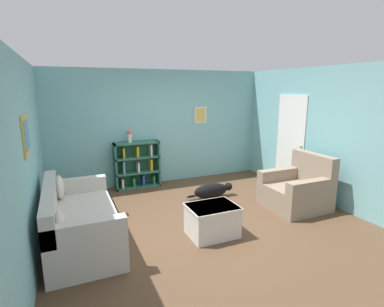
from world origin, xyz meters
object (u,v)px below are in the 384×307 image
object	(u,v)px
couch	(78,222)
vase	(130,135)
bookshelf	(137,165)
recliner_chair	(298,190)
coffee_table	(212,220)
dog	(212,190)

from	to	relation	value
couch	vase	bearing A→B (deg)	60.22
couch	bookshelf	bearing A→B (deg)	57.70
recliner_chair	coffee_table	world-z (taller)	recliner_chair
dog	recliner_chair	bearing A→B (deg)	-40.89
couch	recliner_chair	xyz separation A→B (m)	(3.84, -0.19, 0.02)
couch	vase	size ratio (longest dim) A/B	6.72
recliner_chair	dog	size ratio (longest dim) A/B	1.00
couch	recliner_chair	world-z (taller)	recliner_chair
dog	vase	size ratio (longest dim) A/B	3.46
dog	vase	xyz separation A→B (m)	(-1.37, 1.27, 1.04)
vase	dog	bearing A→B (deg)	-42.87
bookshelf	couch	bearing A→B (deg)	-122.30
recliner_chair	coffee_table	bearing A→B (deg)	-170.00
bookshelf	coffee_table	size ratio (longest dim) A/B	1.41
coffee_table	couch	bearing A→B (deg)	163.84
bookshelf	vase	world-z (taller)	vase
bookshelf	recliner_chair	size ratio (longest dim) A/B	1.02
dog	bookshelf	bearing A→B (deg)	133.47
bookshelf	coffee_table	world-z (taller)	bookshelf
recliner_chair	vase	xyz separation A→B (m)	(-2.61, 2.34, 0.85)
coffee_table	dog	size ratio (longest dim) A/B	0.72
bookshelf	vase	bearing A→B (deg)	-171.10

